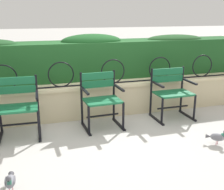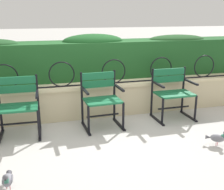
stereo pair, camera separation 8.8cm
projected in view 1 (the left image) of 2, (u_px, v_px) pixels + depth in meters
The scene contains 9 objects.
ground_plane at pixel (114, 131), 4.27m from camera, with size 60.00×60.00×0.00m, color #B7B5AF.
stone_wall at pixel (101, 99), 4.90m from camera, with size 6.22×0.41×0.57m.
iron_arch_fence at pixel (90, 74), 4.64m from camera, with size 5.71×0.02×0.42m.
hedge_row at pixel (93, 57), 5.19m from camera, with size 6.10×0.70×0.80m.
park_chair_left at pixel (18, 105), 4.02m from camera, with size 0.61×0.54×0.86m.
park_chair_centre at pixel (101, 98), 4.36m from camera, with size 0.60×0.55×0.85m.
park_chair_right at pixel (171, 91), 4.74m from camera, with size 0.64×0.53×0.84m.
pigeon_near_chairs at pixel (217, 137), 3.82m from camera, with size 0.25×0.21×0.22m.
pigeon_far_side at pixel (10, 181), 2.82m from camera, with size 0.11×0.29×0.22m.
Camera 1 is at (-1.17, -3.76, 1.73)m, focal length 45.00 mm.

